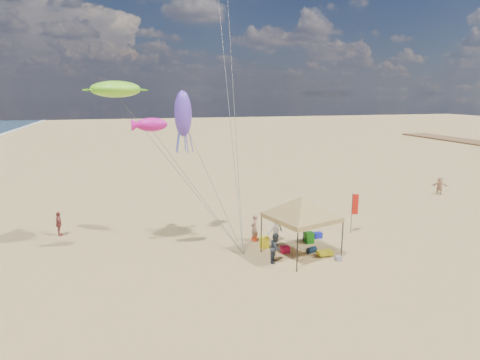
{
  "coord_description": "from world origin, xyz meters",
  "views": [
    {
      "loc": [
        -6.83,
        -21.59,
        9.41
      ],
      "look_at": [
        0.0,
        3.0,
        4.0
      ],
      "focal_mm": 30.62,
      "sensor_mm": 36.0,
      "label": 1
    }
  ],
  "objects_px": {
    "canopy_tent": "(302,199)",
    "person_near_a": "(254,228)",
    "beach_cart": "(325,253)",
    "cooler_blue": "(318,235)",
    "chair_green": "(309,237)",
    "person_far_a": "(59,224)",
    "cooler_red": "(285,250)",
    "person_near_b": "(276,248)",
    "feather_flag": "(354,207)",
    "chair_yellow": "(264,242)",
    "person_near_c": "(275,229)",
    "person_far_c": "(440,186)"
  },
  "relations": [
    {
      "from": "person_near_a",
      "to": "person_near_c",
      "type": "relative_size",
      "value": 1.02
    },
    {
      "from": "canopy_tent",
      "to": "person_near_b",
      "type": "distance_m",
      "value": 3.2
    },
    {
      "from": "person_near_a",
      "to": "person_near_b",
      "type": "height_order",
      "value": "person_near_a"
    },
    {
      "from": "cooler_blue",
      "to": "person_near_b",
      "type": "bearing_deg",
      "value": -143.87
    },
    {
      "from": "cooler_blue",
      "to": "cooler_red",
      "type": "bearing_deg",
      "value": -149.42
    },
    {
      "from": "feather_flag",
      "to": "person_near_a",
      "type": "height_order",
      "value": "feather_flag"
    },
    {
      "from": "cooler_blue",
      "to": "person_near_b",
      "type": "relative_size",
      "value": 0.31
    },
    {
      "from": "person_near_a",
      "to": "person_far_a",
      "type": "xyz_separation_m",
      "value": [
        -12.35,
        4.51,
        -0.07
      ]
    },
    {
      "from": "canopy_tent",
      "to": "person_near_a",
      "type": "bearing_deg",
      "value": 122.62
    },
    {
      "from": "cooler_red",
      "to": "chair_green",
      "type": "xyz_separation_m",
      "value": [
        2.12,
        1.15,
        0.16
      ]
    },
    {
      "from": "cooler_blue",
      "to": "person_far_a",
      "type": "distance_m",
      "value": 17.36
    },
    {
      "from": "cooler_blue",
      "to": "chair_green",
      "type": "bearing_deg",
      "value": -144.84
    },
    {
      "from": "canopy_tent",
      "to": "person_far_a",
      "type": "height_order",
      "value": "canopy_tent"
    },
    {
      "from": "chair_green",
      "to": "person_far_c",
      "type": "height_order",
      "value": "person_far_c"
    },
    {
      "from": "chair_green",
      "to": "person_near_b",
      "type": "relative_size",
      "value": 0.41
    },
    {
      "from": "chair_yellow",
      "to": "beach_cart",
      "type": "bearing_deg",
      "value": -36.33
    },
    {
      "from": "chair_green",
      "to": "person_far_a",
      "type": "xyz_separation_m",
      "value": [
        -15.66,
        5.72,
        0.48
      ]
    },
    {
      "from": "feather_flag",
      "to": "person_far_c",
      "type": "height_order",
      "value": "feather_flag"
    },
    {
      "from": "cooler_blue",
      "to": "beach_cart",
      "type": "distance_m",
      "value": 3.08
    },
    {
      "from": "canopy_tent",
      "to": "cooler_red",
      "type": "height_order",
      "value": "canopy_tent"
    },
    {
      "from": "person_near_c",
      "to": "person_near_b",
      "type": "bearing_deg",
      "value": 51.46
    },
    {
      "from": "cooler_blue",
      "to": "person_near_a",
      "type": "distance_m",
      "value": 4.34
    },
    {
      "from": "feather_flag",
      "to": "chair_yellow",
      "type": "distance_m",
      "value": 6.99
    },
    {
      "from": "beach_cart",
      "to": "cooler_blue",
      "type": "bearing_deg",
      "value": 71.89
    },
    {
      "from": "beach_cart",
      "to": "person_near_a",
      "type": "relative_size",
      "value": 0.5
    },
    {
      "from": "cooler_red",
      "to": "person_far_c",
      "type": "xyz_separation_m",
      "value": [
        19.54,
        9.68,
        0.64
      ]
    },
    {
      "from": "feather_flag",
      "to": "chair_green",
      "type": "height_order",
      "value": "feather_flag"
    },
    {
      "from": "chair_green",
      "to": "beach_cart",
      "type": "relative_size",
      "value": 0.78
    },
    {
      "from": "cooler_red",
      "to": "person_far_a",
      "type": "height_order",
      "value": "person_far_a"
    },
    {
      "from": "cooler_blue",
      "to": "chair_green",
      "type": "relative_size",
      "value": 0.77
    },
    {
      "from": "feather_flag",
      "to": "person_far_a",
      "type": "bearing_deg",
      "value": 165.98
    },
    {
      "from": "cooler_blue",
      "to": "chair_yellow",
      "type": "bearing_deg",
      "value": -170.28
    },
    {
      "from": "chair_yellow",
      "to": "beach_cart",
      "type": "xyz_separation_m",
      "value": [
        3.04,
        -2.24,
        -0.15
      ]
    },
    {
      "from": "feather_flag",
      "to": "beach_cart",
      "type": "xyz_separation_m",
      "value": [
        -3.72,
        -3.15,
        -1.69
      ]
    },
    {
      "from": "chair_yellow",
      "to": "beach_cart",
      "type": "relative_size",
      "value": 0.78
    },
    {
      "from": "chair_yellow",
      "to": "person_near_a",
      "type": "height_order",
      "value": "person_near_a"
    },
    {
      "from": "canopy_tent",
      "to": "cooler_red",
      "type": "xyz_separation_m",
      "value": [
        -0.72,
        0.64,
        -3.28
      ]
    },
    {
      "from": "cooler_blue",
      "to": "chair_yellow",
      "type": "distance_m",
      "value": 4.06
    },
    {
      "from": "cooler_red",
      "to": "beach_cart",
      "type": "distance_m",
      "value": 2.38
    },
    {
      "from": "feather_flag",
      "to": "person_far_a",
      "type": "xyz_separation_m",
      "value": [
        -19.35,
        4.83,
        -1.05
      ]
    },
    {
      "from": "canopy_tent",
      "to": "chair_green",
      "type": "xyz_separation_m",
      "value": [
        1.39,
        1.79,
        -3.12
      ]
    },
    {
      "from": "chair_yellow",
      "to": "chair_green",
      "type": "bearing_deg",
      "value": 0.52
    },
    {
      "from": "cooler_red",
      "to": "person_far_a",
      "type": "bearing_deg",
      "value": 153.11
    },
    {
      "from": "person_far_a",
      "to": "person_near_a",
      "type": "bearing_deg",
      "value": -127.56
    },
    {
      "from": "chair_green",
      "to": "feather_flag",
      "type": "bearing_deg",
      "value": 13.51
    },
    {
      "from": "beach_cart",
      "to": "person_near_c",
      "type": "relative_size",
      "value": 0.51
    },
    {
      "from": "cooler_red",
      "to": "person_near_a",
      "type": "distance_m",
      "value": 2.74
    },
    {
      "from": "cooler_blue",
      "to": "person_near_c",
      "type": "relative_size",
      "value": 0.31
    },
    {
      "from": "feather_flag",
      "to": "person_near_b",
      "type": "xyz_separation_m",
      "value": [
        -6.85,
        -3.22,
        -1.03
      ]
    },
    {
      "from": "person_near_a",
      "to": "person_far_a",
      "type": "relative_size",
      "value": 1.08
    }
  ]
}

